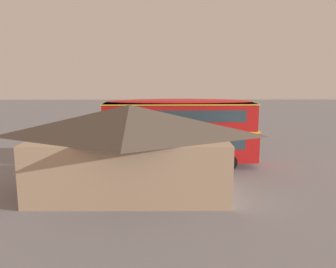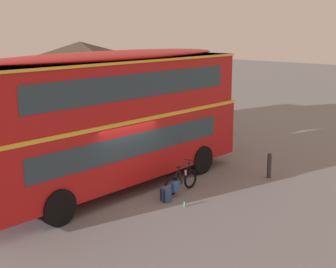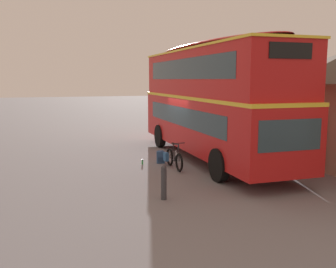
# 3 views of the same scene
# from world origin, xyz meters

# --- Properties ---
(ground_plane) EXTENTS (120.00, 120.00, 0.00)m
(ground_plane) POSITION_xyz_m (0.00, 0.00, 0.00)
(ground_plane) COLOR slate
(double_decker_bus) EXTENTS (10.84, 2.72, 4.79)m
(double_decker_bus) POSITION_xyz_m (0.57, 0.61, 2.65)
(double_decker_bus) COLOR black
(double_decker_bus) RESTS_ON ground
(touring_bicycle) EXTENTS (1.73, 0.48, 1.05)m
(touring_bicycle) POSITION_xyz_m (1.69, -1.39, 0.37)
(touring_bicycle) COLOR black
(touring_bicycle) RESTS_ON ground
(backpack_on_ground) EXTENTS (0.35, 0.36, 0.52)m
(backpack_on_ground) POSITION_xyz_m (0.71, -1.60, 0.27)
(backpack_on_ground) COLOR #2D4C7A
(backpack_on_ground) RESTS_ON ground
(water_bottle_green_metal) EXTENTS (0.06, 0.06, 0.21)m
(water_bottle_green_metal) POSITION_xyz_m (0.75, -2.36, 0.10)
(water_bottle_green_metal) COLOR green
(water_bottle_green_metal) RESTS_ON ground
(pub_building) EXTENTS (10.80, 5.77, 4.91)m
(pub_building) POSITION_xyz_m (3.52, 6.15, 2.52)
(pub_building) COLOR tan
(pub_building) RESTS_ON ground
(kerb_bollard) EXTENTS (0.16, 0.16, 0.97)m
(kerb_bollard) POSITION_xyz_m (5.17, -2.81, 0.50)
(kerb_bollard) COLOR #333338
(kerb_bollard) RESTS_ON ground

